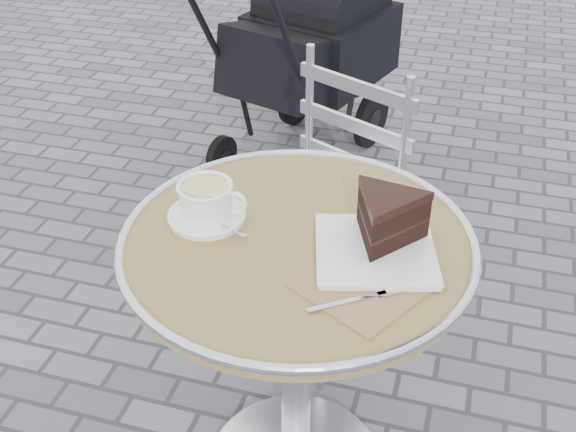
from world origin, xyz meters
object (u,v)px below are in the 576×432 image
(cafe_table, at_px, (297,302))
(cake_plate_set, at_px, (384,225))
(bistro_chair, at_px, (337,177))
(cappuccino_set, at_px, (207,204))
(baby_stroller, at_px, (307,59))

(cafe_table, bearing_deg, cake_plate_set, 5.62)
(cake_plate_set, distance_m, bistro_chair, 0.66)
(cappuccino_set, xyz_separation_m, baby_stroller, (-0.21, 1.57, -0.33))
(cappuccino_set, bearing_deg, cake_plate_set, -7.63)
(cake_plate_set, height_order, baby_stroller, baby_stroller)
(bistro_chair, bearing_deg, baby_stroller, 134.19)
(bistro_chair, xyz_separation_m, baby_stroller, (-0.36, 1.01, -0.09))
(bistro_chair, bearing_deg, cafe_table, -60.50)
(bistro_chair, relative_size, baby_stroller, 0.83)
(bistro_chair, distance_m, baby_stroller, 1.08)
(cafe_table, xyz_separation_m, cake_plate_set, (0.17, 0.02, 0.22))
(cake_plate_set, relative_size, baby_stroller, 0.37)
(cafe_table, distance_m, bistro_chair, 0.58)
(baby_stroller, bearing_deg, cake_plate_set, -52.53)
(cappuccino_set, bearing_deg, baby_stroller, 90.03)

